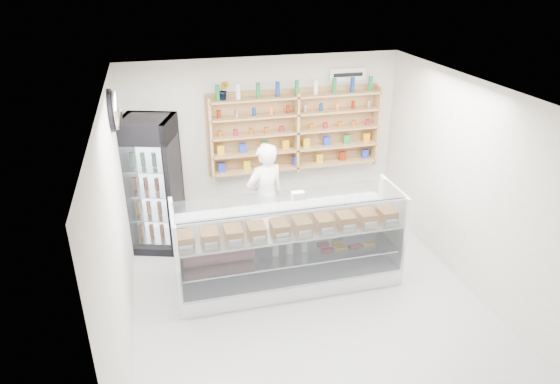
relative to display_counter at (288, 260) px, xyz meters
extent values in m
plane|color=#B6B6BB|center=(0.13, -0.50, -0.36)|extent=(5.00, 5.00, 0.00)
plane|color=white|center=(0.13, -0.50, 2.44)|extent=(5.00, 5.00, 0.00)
plane|color=silver|center=(0.13, 2.00, 1.04)|extent=(4.50, 0.00, 4.50)
plane|color=silver|center=(0.13, -3.00, 1.04)|extent=(4.50, 0.00, 4.50)
plane|color=silver|center=(-2.12, -0.50, 1.04)|extent=(0.00, 5.00, 5.00)
plane|color=silver|center=(2.38, -0.50, 1.04)|extent=(0.00, 5.00, 5.00)
cube|color=white|center=(0.00, -0.01, -0.24)|extent=(3.05, 0.87, 0.25)
cube|color=white|center=(0.00, 0.39, 0.21)|extent=(3.05, 0.05, 0.64)
cube|color=silver|center=(0.00, -0.01, 0.16)|extent=(2.93, 0.76, 0.02)
cube|color=silver|center=(0.00, -0.01, 0.53)|extent=(2.99, 0.80, 0.02)
cube|color=silver|center=(0.00, -0.43, 0.43)|extent=(2.99, 0.12, 1.06)
cube|color=silver|center=(0.00, -0.06, 0.96)|extent=(2.99, 0.61, 0.01)
imported|color=white|center=(-0.09, 1.01, 0.50)|extent=(0.73, 0.60, 1.74)
cube|color=black|center=(-1.72, 1.52, 0.68)|extent=(0.94, 0.93, 2.09)
cube|color=#230432|center=(-1.61, 1.19, 1.57)|extent=(0.71, 0.26, 0.29)
cube|color=silver|center=(-1.61, 1.18, 0.59)|extent=(0.60, 0.21, 1.65)
cube|color=#A1804C|center=(-0.77, 1.84, 1.23)|extent=(0.04, 0.28, 1.33)
cube|color=#A1804C|center=(0.63, 1.84, 1.23)|extent=(0.04, 0.28, 1.33)
cube|color=#A1804C|center=(2.03, 1.84, 1.23)|extent=(0.04, 0.28, 1.33)
cube|color=#A1804C|center=(0.63, 1.84, 0.64)|extent=(2.80, 0.28, 0.03)
cube|color=#A1804C|center=(0.63, 1.84, 0.94)|extent=(2.80, 0.28, 0.03)
cube|color=#A1804C|center=(0.63, 1.84, 1.24)|extent=(2.80, 0.28, 0.03)
cube|color=#A1804C|center=(0.63, 1.84, 1.54)|extent=(2.80, 0.28, 0.03)
cube|color=#A1804C|center=(0.63, 1.84, 1.82)|extent=(2.80, 0.28, 0.03)
imported|color=#1E6626|center=(-0.53, 1.84, 1.98)|extent=(0.19, 0.17, 0.30)
ellipsoid|color=silver|center=(-2.04, 0.70, 2.09)|extent=(0.15, 0.50, 0.50)
cube|color=white|center=(1.53, 1.97, 2.09)|extent=(0.62, 0.03, 0.20)
camera|label=1|loc=(-1.58, -5.64, 3.76)|focal=32.00mm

